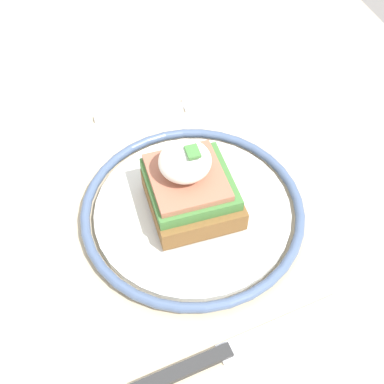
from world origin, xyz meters
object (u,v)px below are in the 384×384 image
(sandwich, at_px, (190,185))
(knife, at_px, (226,352))
(fork, at_px, (161,109))
(plate, at_px, (192,208))

(sandwich, bearing_deg, knife, -5.15)
(knife, bearing_deg, fork, 175.57)
(sandwich, xyz_separation_m, knife, (0.15, -0.01, -0.04))
(sandwich, relative_size, fork, 0.59)
(fork, height_order, knife, knife)
(fork, xyz_separation_m, knife, (0.32, -0.02, 0.00))
(knife, bearing_deg, plate, 174.08)
(plate, bearing_deg, sandwich, -140.84)
(sandwich, height_order, knife, sandwich)
(plate, height_order, fork, plate)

